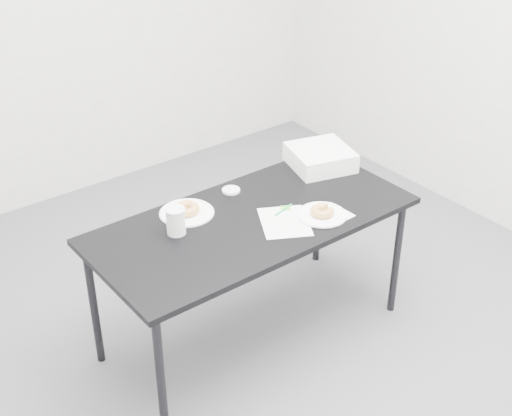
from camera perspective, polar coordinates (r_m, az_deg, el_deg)
floor at (r=3.64m, az=-1.10°, el=-11.03°), size 4.00×4.00×0.00m
table at (r=3.34m, az=-0.30°, el=-1.56°), size 1.53×0.72×0.70m
scorecard at (r=3.28m, az=2.31°, el=-1.11°), size 0.32×0.34×0.00m
logo_patch at (r=3.38m, az=2.37°, el=0.00°), size 0.06×0.06×0.00m
pen at (r=3.36m, az=2.22°, el=-0.13°), size 0.13×0.04×0.01m
napkin at (r=3.35m, az=6.03°, el=-0.53°), size 0.17×0.17×0.00m
plate_near at (r=3.33m, az=5.30°, el=-0.55°), size 0.23×0.23×0.01m
donut_near at (r=3.32m, az=5.32°, el=-0.23°), size 0.12×0.12×0.04m
plate_far at (r=3.35m, az=-5.56°, el=-0.39°), size 0.26×0.26×0.01m
donut_far at (r=3.34m, az=-5.58°, el=-0.05°), size 0.13×0.13×0.04m
coffee_cup at (r=3.18m, az=-6.43°, el=-1.04°), size 0.08×0.08×0.13m
cup_lid at (r=3.52m, az=-2.01°, el=1.43°), size 0.09×0.09×0.01m
bakery_box at (r=3.76m, az=5.16°, el=4.05°), size 0.37×0.37×0.10m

